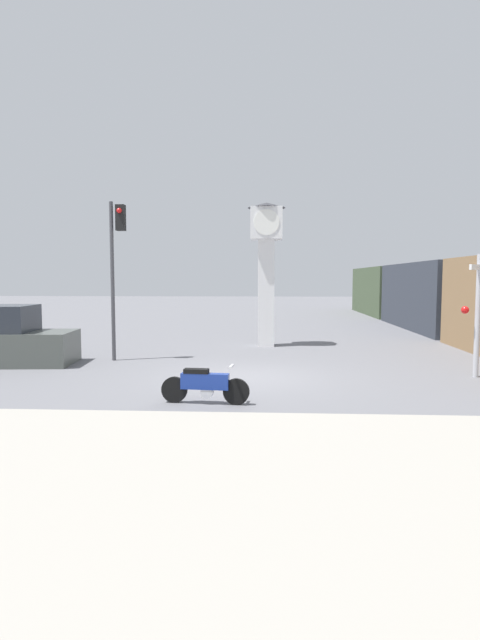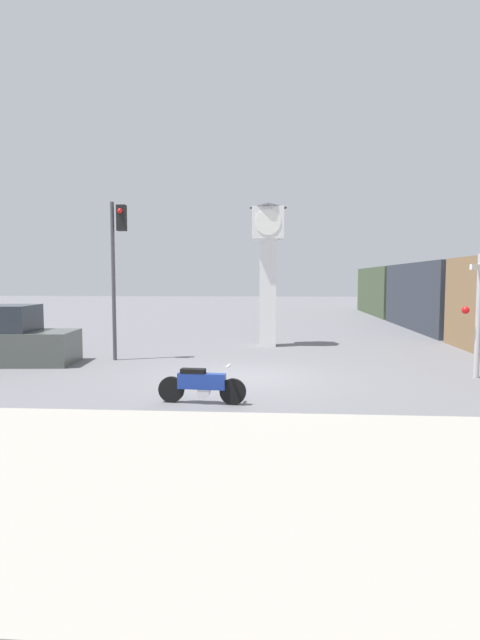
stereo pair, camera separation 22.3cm
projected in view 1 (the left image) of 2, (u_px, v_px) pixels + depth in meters
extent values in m
plane|color=slate|center=(245.00, 378.00, 13.14)|extent=(120.00, 120.00, 0.00)
cube|color=#9E998E|center=(220.00, 479.00, 6.38)|extent=(36.00, 6.00, 0.10)
cylinder|color=black|center=(236.00, 392.00, 10.28)|extent=(0.55, 0.14, 0.55)
cylinder|color=black|center=(174.00, 390.00, 10.47)|extent=(0.55, 0.14, 0.55)
cube|color=navy|center=(205.00, 381.00, 10.36)|extent=(1.02, 0.29, 0.33)
cube|color=black|center=(196.00, 371.00, 10.37)|extent=(0.53, 0.25, 0.09)
cylinder|color=silver|center=(207.00, 392.00, 10.37)|extent=(0.27, 0.20, 0.26)
cube|color=silver|center=(231.00, 366.00, 10.25)|extent=(0.09, 0.41, 0.04)
cube|color=white|center=(266.00, 293.00, 19.18)|extent=(0.63, 0.63, 4.09)
cube|color=white|center=(266.00, 224.00, 18.96)|extent=(1.19, 1.19, 1.19)
cylinder|color=white|center=(266.00, 222.00, 18.36)|extent=(0.95, 0.02, 0.95)
cone|color=#333338|center=(267.00, 205.00, 18.90)|extent=(1.43, 1.43, 0.20)
cube|color=#333842|center=(431.00, 296.00, 25.89)|extent=(2.80, 10.11, 3.40)
cube|color=#425138|center=(383.00, 291.00, 36.55)|extent=(2.80, 10.11, 3.40)
cylinder|color=#47474C|center=(113.00, 282.00, 15.72)|extent=(0.12, 0.12, 5.00)
cube|color=black|center=(121.00, 218.00, 15.54)|extent=(0.28, 0.24, 0.80)
sphere|color=red|center=(119.00, 211.00, 15.37)|extent=(0.16, 0.16, 0.16)
cylinder|color=#B7B7BC|center=(478.00, 316.00, 13.08)|extent=(0.14, 0.14, 3.25)
cube|color=white|center=(480.00, 267.00, 12.97)|extent=(0.82, 0.82, 0.14)
sphere|color=red|center=(465.00, 310.00, 13.03)|extent=(0.20, 0.20, 0.20)
cube|color=#4C514C|center=(3.00, 348.00, 15.14)|extent=(4.34, 2.15, 1.00)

